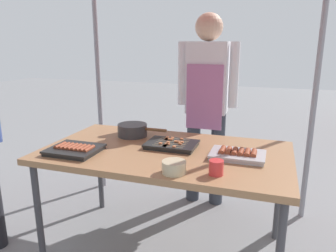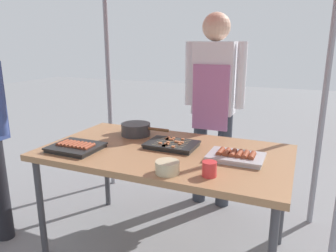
# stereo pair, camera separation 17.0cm
# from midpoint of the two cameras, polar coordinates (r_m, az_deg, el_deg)

# --- Properties ---
(ground_plane) EXTENTS (18.00, 18.00, 0.00)m
(ground_plane) POSITION_cam_midpoint_polar(r_m,az_deg,el_deg) (2.46, -2.51, -21.05)
(ground_plane) COLOR slate
(stall_table) EXTENTS (1.60, 0.90, 0.75)m
(stall_table) POSITION_cam_midpoint_polar(r_m,az_deg,el_deg) (2.13, -2.72, -5.63)
(stall_table) COLOR #9E724C
(stall_table) RESTS_ON ground
(tray_grilled_sausages) EXTENTS (0.33, 0.23, 0.05)m
(tray_grilled_sausages) POSITION_cam_midpoint_polar(r_m,az_deg,el_deg) (1.99, 9.92, -5.05)
(tray_grilled_sausages) COLOR #ADADB2
(tray_grilled_sausages) RESTS_ON stall_table
(tray_meat_skewers) EXTENTS (0.34, 0.24, 0.04)m
(tray_meat_skewers) POSITION_cam_midpoint_polar(r_m,az_deg,el_deg) (2.16, -1.59, -3.33)
(tray_meat_skewers) COLOR black
(tray_meat_skewers) RESTS_ON stall_table
(tray_pork_links) EXTENTS (0.32, 0.27, 0.05)m
(tray_pork_links) POSITION_cam_midpoint_polar(r_m,az_deg,el_deg) (2.17, -18.49, -4.01)
(tray_pork_links) COLOR black
(tray_pork_links) RESTS_ON stall_table
(cooking_wok) EXTENTS (0.38, 0.22, 0.09)m
(cooking_wok) POSITION_cam_midpoint_polar(r_m,az_deg,el_deg) (2.43, -8.30, -0.66)
(cooking_wok) COLOR #38383A
(cooking_wok) RESTS_ON stall_table
(condiment_bowl) EXTENTS (0.13, 0.13, 0.07)m
(condiment_bowl) POSITION_cam_midpoint_polar(r_m,az_deg,el_deg) (1.74, -1.75, -7.37)
(condiment_bowl) COLOR #BFB28C
(condiment_bowl) RESTS_ON stall_table
(drink_cup_near_edge) EXTENTS (0.08, 0.08, 0.08)m
(drink_cup_near_edge) POSITION_cam_midpoint_polar(r_m,az_deg,el_deg) (1.72, 5.78, -7.42)
(drink_cup_near_edge) COLOR red
(drink_cup_near_edge) RESTS_ON stall_table
(vendor_woman) EXTENTS (0.52, 0.23, 1.67)m
(vendor_woman) POSITION_cam_midpoint_polar(r_m,az_deg,el_deg) (2.76, 5.20, 5.46)
(vendor_woman) COLOR #333842
(vendor_woman) RESTS_ON ground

